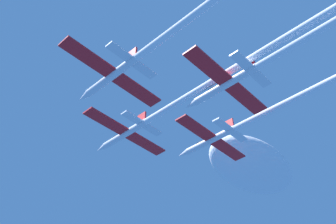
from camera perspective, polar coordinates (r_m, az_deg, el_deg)
The scene contains 4 objects.
jet_lead at distance 56.76m, azimuth 7.61°, elevation 5.11°, with size 17.54×66.81×2.91m.
jet_left_wing at distance 48.05m, azimuth 4.49°, elevation 14.83°, with size 17.54×56.95×2.91m.
jet_right_wing at distance 61.74m, azimuth 21.90°, elevation 3.62°, with size 17.54×67.01×2.91m.
cloud_wispy at distance 97.75m, azimuth 12.61°, elevation -8.04°, with size 28.62×15.74×10.02m, color white.
Camera 1 is at (-34.37, -43.41, -38.55)m, focal length 40.18 mm.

